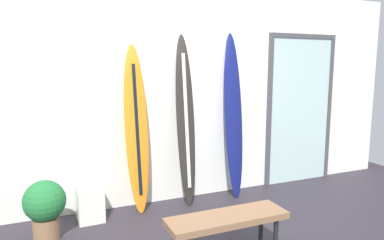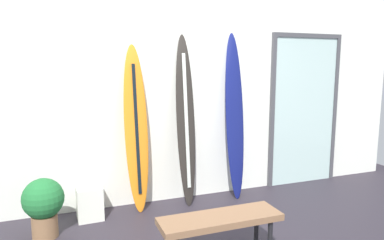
{
  "view_description": "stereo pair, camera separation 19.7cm",
  "coord_description": "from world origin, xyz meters",
  "px_view_note": "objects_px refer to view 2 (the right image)",
  "views": [
    {
      "loc": [
        -1.57,
        -3.1,
        1.78
      ],
      "look_at": [
        0.15,
        0.95,
        1.1
      ],
      "focal_mm": 33.14,
      "sensor_mm": 36.0,
      "label": 1
    },
    {
      "loc": [
        -1.38,
        -3.18,
        1.78
      ],
      "look_at": [
        0.15,
        0.95,
        1.1
      ],
      "focal_mm": 33.14,
      "sensor_mm": 36.0,
      "label": 2
    }
  ],
  "objects_px": {
    "surfboard_sunset": "(136,130)",
    "surfboard_navy": "(235,118)",
    "surfboard_charcoal": "(186,121)",
    "glass_door": "(304,108)",
    "potted_plant": "(43,204)",
    "bench": "(220,222)",
    "display_block_left": "(90,203)"
  },
  "relations": [
    {
      "from": "potted_plant",
      "to": "surfboard_navy",
      "type": "bearing_deg",
      "value": 8.85
    },
    {
      "from": "surfboard_navy",
      "to": "bench",
      "type": "height_order",
      "value": "surfboard_navy"
    },
    {
      "from": "surfboard_sunset",
      "to": "glass_door",
      "type": "distance_m",
      "value": 2.59
    },
    {
      "from": "bench",
      "to": "surfboard_navy",
      "type": "bearing_deg",
      "value": 58.88
    },
    {
      "from": "surfboard_charcoal",
      "to": "potted_plant",
      "type": "bearing_deg",
      "value": -167.32
    },
    {
      "from": "potted_plant",
      "to": "bench",
      "type": "xyz_separation_m",
      "value": [
        1.51,
        -1.08,
        0.03
      ]
    },
    {
      "from": "surfboard_sunset",
      "to": "glass_door",
      "type": "relative_size",
      "value": 0.91
    },
    {
      "from": "display_block_left",
      "to": "glass_door",
      "type": "bearing_deg",
      "value": 4.4
    },
    {
      "from": "glass_door",
      "to": "potted_plant",
      "type": "xyz_separation_m",
      "value": [
        -3.65,
        -0.55,
        -0.79
      ]
    },
    {
      "from": "surfboard_navy",
      "to": "display_block_left",
      "type": "relative_size",
      "value": 5.69
    },
    {
      "from": "bench",
      "to": "potted_plant",
      "type": "bearing_deg",
      "value": 144.35
    },
    {
      "from": "surfboard_charcoal",
      "to": "display_block_left",
      "type": "height_order",
      "value": "surfboard_charcoal"
    },
    {
      "from": "surfboard_sunset",
      "to": "potted_plant",
      "type": "height_order",
      "value": "surfboard_sunset"
    },
    {
      "from": "surfboard_charcoal",
      "to": "display_block_left",
      "type": "distance_m",
      "value": 1.51
    },
    {
      "from": "surfboard_navy",
      "to": "potted_plant",
      "type": "xyz_separation_m",
      "value": [
        -2.39,
        -0.37,
        -0.73
      ]
    },
    {
      "from": "surfboard_sunset",
      "to": "potted_plant",
      "type": "distance_m",
      "value": 1.3
    },
    {
      "from": "display_block_left",
      "to": "surfboard_charcoal",
      "type": "bearing_deg",
      "value": 3.5
    },
    {
      "from": "display_block_left",
      "to": "glass_door",
      "type": "xyz_separation_m",
      "value": [
        3.17,
        0.24,
        0.96
      ]
    },
    {
      "from": "surfboard_charcoal",
      "to": "glass_door",
      "type": "height_order",
      "value": "glass_door"
    },
    {
      "from": "surfboard_sunset",
      "to": "potted_plant",
      "type": "bearing_deg",
      "value": -160.23
    },
    {
      "from": "display_block_left",
      "to": "potted_plant",
      "type": "relative_size",
      "value": 0.62
    },
    {
      "from": "surfboard_navy",
      "to": "display_block_left",
      "type": "xyz_separation_m",
      "value": [
        -1.91,
        -0.06,
        -0.9
      ]
    },
    {
      "from": "surfboard_sunset",
      "to": "display_block_left",
      "type": "height_order",
      "value": "surfboard_sunset"
    },
    {
      "from": "surfboard_sunset",
      "to": "surfboard_navy",
      "type": "height_order",
      "value": "surfboard_navy"
    },
    {
      "from": "surfboard_navy",
      "to": "glass_door",
      "type": "bearing_deg",
      "value": 8.09
    },
    {
      "from": "potted_plant",
      "to": "glass_door",
      "type": "bearing_deg",
      "value": 8.59
    },
    {
      "from": "glass_door",
      "to": "potted_plant",
      "type": "distance_m",
      "value": 3.77
    },
    {
      "from": "surfboard_sunset",
      "to": "surfboard_navy",
      "type": "xyz_separation_m",
      "value": [
        1.33,
        -0.01,
        0.09
      ]
    },
    {
      "from": "glass_door",
      "to": "bench",
      "type": "relative_size",
      "value": 2.0
    },
    {
      "from": "surfboard_charcoal",
      "to": "display_block_left",
      "type": "bearing_deg",
      "value": -176.5
    },
    {
      "from": "surfboard_sunset",
      "to": "surfboard_charcoal",
      "type": "bearing_deg",
      "value": -0.02
    },
    {
      "from": "surfboard_charcoal",
      "to": "bench",
      "type": "height_order",
      "value": "surfboard_charcoal"
    }
  ]
}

